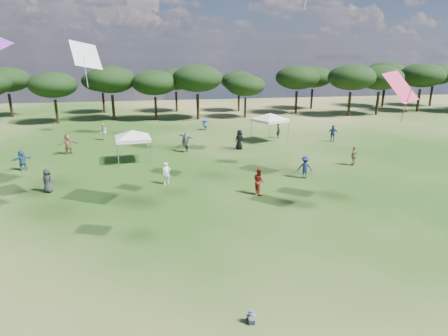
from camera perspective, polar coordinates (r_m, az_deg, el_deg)
The scene contains 5 objects.
tree_line at distance 56.18m, azimuth -5.40°, elevation 13.35°, with size 108.78×17.63×7.77m.
tent_left at distance 31.85m, azimuth -13.80°, elevation 5.41°, with size 5.57×5.57×3.00m.
tent_right at distance 38.91m, azimuth 7.05°, elevation 8.12°, with size 5.35×5.35×3.28m.
toddler at distance 13.31m, azimuth 4.18°, elevation -21.75°, with size 0.33×0.37×0.49m.
festival_crowd at distance 34.04m, azimuth -6.37°, elevation 3.54°, with size 29.74×23.76×1.91m.
Camera 1 is at (-3.13, -8.41, 8.45)m, focal length 30.00 mm.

